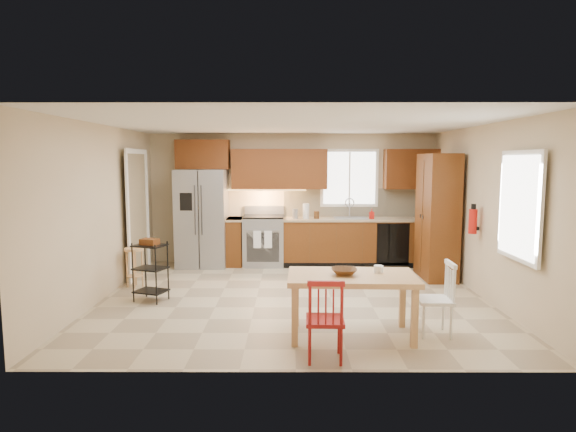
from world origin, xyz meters
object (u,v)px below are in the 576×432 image
at_px(dining_table, 352,306).
at_px(soap_bottle, 372,214).
at_px(utility_cart, 151,272).
at_px(pantry, 437,216).
at_px(table_jar, 378,271).
at_px(range_stove, 264,241).
at_px(chair_red, 325,319).
at_px(table_bowl, 344,275).
at_px(refrigerator, 202,218).
at_px(bar_stool, 135,267).
at_px(fire_extinguisher, 473,221).
at_px(chair_white, 434,299).

bearing_deg(dining_table, soap_bottle, 79.01).
height_order(dining_table, utility_cart, utility_cart).
bearing_deg(pantry, table_jar, -118.96).
relative_size(range_stove, chair_red, 1.09).
height_order(table_bowl, utility_cart, utility_cart).
bearing_deg(refrigerator, dining_table, -57.50).
relative_size(chair_red, bar_stool, 1.35).
bearing_deg(fire_extinguisher, range_stove, 147.38).
distance_m(table_bowl, bar_stool, 3.74).
bearing_deg(pantry, refrigerator, 167.38).
bearing_deg(soap_bottle, pantry, -43.45).
distance_m(refrigerator, chair_red, 4.79).
relative_size(range_stove, table_jar, 8.20).
height_order(range_stove, table_jar, range_stove).
bearing_deg(range_stove, dining_table, -72.30).
xyz_separation_m(range_stove, soap_bottle, (2.03, -0.08, 0.54)).
bearing_deg(dining_table, range_stove, 109.62).
distance_m(chair_red, bar_stool, 3.94).
bearing_deg(utility_cart, chair_white, -0.45).
height_order(fire_extinguisher, chair_white, fire_extinguisher).
bearing_deg(soap_bottle, refrigerator, 179.55).
distance_m(refrigerator, utility_cart, 2.38).
bearing_deg(range_stove, refrigerator, -177.01).
bearing_deg(table_bowl, range_stove, 106.44).
bearing_deg(chair_white, utility_cart, 71.81).
distance_m(range_stove, utility_cart, 2.79).
bearing_deg(table_jar, chair_red, -131.89).
distance_m(pantry, chair_white, 2.90).
xyz_separation_m(refrigerator, range_stove, (1.15, 0.06, -0.45)).
bearing_deg(chair_red, soap_bottle, 76.50).
relative_size(fire_extinguisher, table_jar, 3.21).
relative_size(range_stove, fire_extinguisher, 2.56).
height_order(chair_white, utility_cart, utility_cart).
bearing_deg(chair_white, range_stove, 32.08).
height_order(range_stove, soap_bottle, soap_bottle).
bearing_deg(table_bowl, refrigerator, 121.49).
distance_m(refrigerator, fire_extinguisher, 4.76).
bearing_deg(chair_red, refrigerator, 116.65).
relative_size(refrigerator, table_jar, 16.21).
xyz_separation_m(range_stove, chair_white, (2.14, -3.69, -0.04)).
relative_size(table_jar, bar_stool, 0.18).
relative_size(fire_extinguisher, dining_table, 0.25).
xyz_separation_m(chair_white, utility_cart, (-3.62, 1.33, 0.00)).
xyz_separation_m(refrigerator, table_bowl, (2.25, -3.68, -0.20)).
xyz_separation_m(chair_white, bar_stool, (-4.09, 2.08, -0.11)).
relative_size(soap_bottle, chair_white, 0.23).
height_order(pantry, utility_cart, pantry).
xyz_separation_m(soap_bottle, bar_stool, (-3.98, -1.52, -0.68)).
distance_m(chair_red, table_jar, 1.04).
height_order(soap_bottle, table_bowl, soap_bottle).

